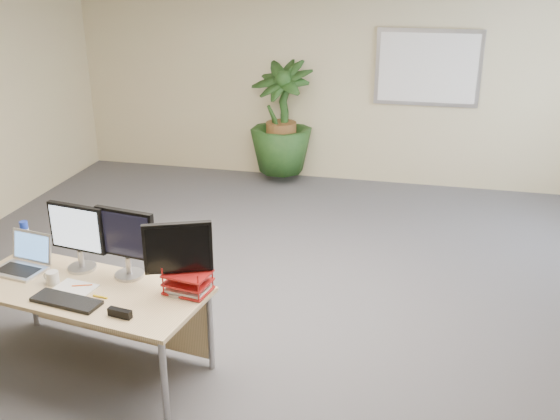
% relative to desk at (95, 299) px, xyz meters
% --- Properties ---
extents(floor, '(8.00, 8.00, 0.00)m').
position_rel_desk_xyz_m(floor, '(1.01, 0.59, -0.53)').
color(floor, '#414045').
rests_on(floor, ground).
extents(back_wall, '(7.00, 0.04, 2.70)m').
position_rel_desk_xyz_m(back_wall, '(1.01, 4.59, 0.82)').
color(back_wall, beige).
rests_on(back_wall, floor).
extents(whiteboard, '(1.30, 0.04, 0.95)m').
position_rel_desk_xyz_m(whiteboard, '(2.21, 4.55, 1.02)').
color(whiteboard, '#B2B2B7').
rests_on(whiteboard, back_wall).
extents(desk, '(1.82, 0.98, 0.67)m').
position_rel_desk_xyz_m(desk, '(0.00, 0.00, 0.00)').
color(desk, tan).
rests_on(desk, floor).
extents(floor_plant, '(1.07, 1.07, 1.50)m').
position_rel_desk_xyz_m(floor_plant, '(0.40, 4.29, 0.22)').
color(floor_plant, '#173C15').
rests_on(floor_plant, floor).
extents(monitor_left, '(0.46, 0.21, 0.51)m').
position_rel_desk_xyz_m(monitor_left, '(-0.18, 0.17, 0.43)').
color(monitor_left, '#A5A5AA').
rests_on(monitor_left, desk).
extents(monitor_right, '(0.47, 0.21, 0.52)m').
position_rel_desk_xyz_m(monitor_right, '(0.22, 0.15, 0.44)').
color(monitor_right, '#A5A5AA').
rests_on(monitor_right, desk).
extents(monitor_dark, '(0.45, 0.22, 0.52)m').
position_rel_desk_xyz_m(monitor_dark, '(0.67, 0.01, 0.43)').
color(monitor_dark, '#A5A5AA').
rests_on(monitor_dark, desk).
extents(laptop, '(0.40, 0.36, 0.25)m').
position_rel_desk_xyz_m(laptop, '(-0.60, 0.08, 0.20)').
color(laptop, silver).
rests_on(laptop, desk).
extents(keyboard, '(0.51, 0.23, 0.03)m').
position_rel_desk_xyz_m(keyboard, '(-0.03, -0.30, 0.15)').
color(keyboard, black).
rests_on(keyboard, desk).
extents(coffee_mug, '(0.13, 0.09, 0.10)m').
position_rel_desk_xyz_m(coffee_mug, '(-0.26, -0.09, 0.19)').
color(coffee_mug, white).
rests_on(coffee_mug, desk).
extents(spiral_notebook, '(0.31, 0.25, 0.01)m').
position_rel_desk_xyz_m(spiral_notebook, '(-0.07, -0.13, 0.14)').
color(spiral_notebook, white).
rests_on(spiral_notebook, desk).
extents(orange_pen, '(0.13, 0.06, 0.01)m').
position_rel_desk_xyz_m(orange_pen, '(-0.03, -0.09, 0.15)').
color(orange_pen, orange).
rests_on(orange_pen, spiral_notebook).
extents(yellow_highlighter, '(0.11, 0.03, 0.01)m').
position_rel_desk_xyz_m(yellow_highlighter, '(0.16, -0.19, 0.15)').
color(yellow_highlighter, yellow).
rests_on(yellow_highlighter, desk).
extents(water_bottle, '(0.07, 0.07, 0.27)m').
position_rel_desk_xyz_m(water_bottle, '(-0.73, 0.32, 0.27)').
color(water_bottle, silver).
rests_on(water_bottle, desk).
extents(letter_tray, '(0.33, 0.27, 0.14)m').
position_rel_desk_xyz_m(letter_tray, '(0.72, 0.02, 0.20)').
color(letter_tray, '#A11413').
rests_on(letter_tray, desk).
extents(stapler, '(0.17, 0.07, 0.05)m').
position_rel_desk_xyz_m(stapler, '(0.41, -0.38, 0.17)').
color(stapler, black).
rests_on(stapler, desk).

